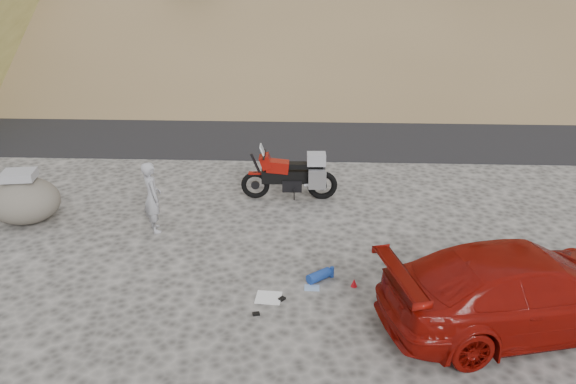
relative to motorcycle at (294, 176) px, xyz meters
name	(u,v)px	position (x,y,z in m)	size (l,w,h in m)	color
ground	(261,251)	(-0.62, -2.80, -0.63)	(140.00, 140.00, 0.00)	#413F3C
road	(282,127)	(-0.62, 6.20, -0.63)	(120.00, 7.00, 0.05)	black
motorcycle	(294,176)	(0.00, 0.00, 0.00)	(2.49, 0.75, 1.48)	black
man	(156,230)	(-3.14, -1.90, -0.63)	(0.61, 0.40, 1.67)	#96969C
red_car	(519,324)	(4.09, -5.14, -0.63)	(2.03, 4.98, 1.45)	maroon
boulder	(24,200)	(-6.30, -1.59, -0.08)	(1.74, 1.50, 1.26)	#544E48
gear_white_cloth	(268,298)	(-0.32, -4.53, -0.62)	(0.47, 0.42, 0.02)	white
gear_blue_mat	(319,276)	(0.62, -3.88, -0.53)	(0.20, 0.20, 0.51)	navy
gear_bottle	(332,272)	(0.88, -3.75, -0.52)	(0.08, 0.08, 0.22)	navy
gear_funnel	(354,283)	(1.30, -4.07, -0.55)	(0.13, 0.13, 0.16)	red
gear_glove_a	(256,314)	(-0.51, -5.06, -0.61)	(0.12, 0.09, 0.04)	black
gear_glove_b	(282,299)	(-0.07, -4.58, -0.61)	(0.12, 0.09, 0.04)	black
gear_blue_cloth	(312,288)	(0.49, -4.17, -0.63)	(0.29, 0.21, 0.01)	#84A2CD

